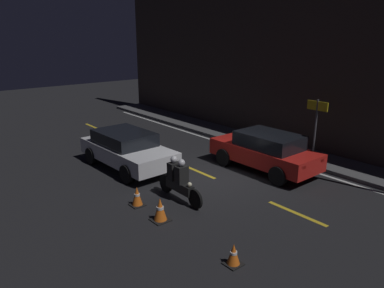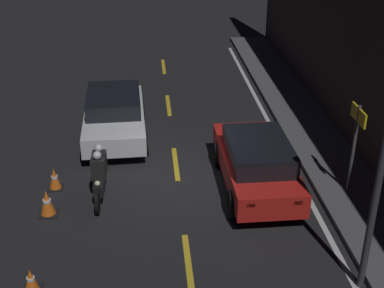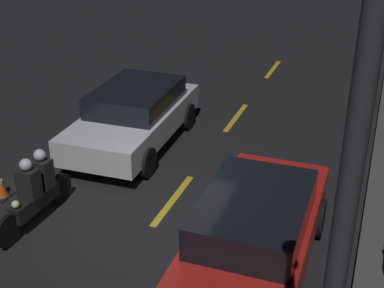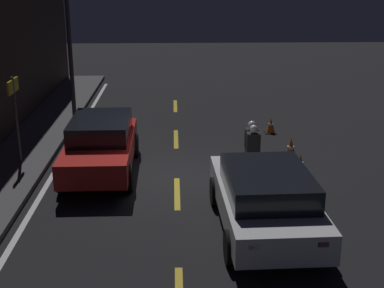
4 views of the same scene
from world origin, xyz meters
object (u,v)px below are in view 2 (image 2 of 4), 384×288
(sedan_white, at_px, (114,114))
(traffic_cone_far, at_px, (31,280))
(traffic_cone_near, at_px, (55,179))
(taxi_red, at_px, (256,162))
(motorcycle, at_px, (100,174))
(traffic_cone_mid, at_px, (47,203))
(shop_sign, at_px, (356,132))

(sedan_white, height_order, traffic_cone_far, sedan_white)
(traffic_cone_near, distance_m, traffic_cone_far, 4.00)
(taxi_red, height_order, traffic_cone_far, taxi_red)
(sedan_white, bearing_deg, motorcycle, -5.61)
(taxi_red, relative_size, traffic_cone_mid, 6.29)
(motorcycle, bearing_deg, traffic_cone_mid, -56.42)
(traffic_cone_near, relative_size, traffic_cone_mid, 0.90)
(traffic_cone_mid, height_order, traffic_cone_far, traffic_cone_mid)
(traffic_cone_near, xyz_separation_m, traffic_cone_mid, (1.23, -0.00, 0.03))
(sedan_white, height_order, traffic_cone_mid, sedan_white)
(sedan_white, xyz_separation_m, traffic_cone_mid, (4.39, -1.49, -0.44))
(traffic_cone_mid, height_order, shop_sign, shop_sign)
(shop_sign, bearing_deg, traffic_cone_far, -68.59)
(traffic_cone_far, xyz_separation_m, shop_sign, (-2.99, 7.62, 1.58))
(taxi_red, xyz_separation_m, traffic_cone_mid, (0.77, -5.36, -0.47))
(traffic_cone_mid, xyz_separation_m, shop_sign, (-0.22, 7.71, 1.50))
(taxi_red, xyz_separation_m, shop_sign, (0.55, 2.35, 1.03))
(taxi_red, distance_m, traffic_cone_mid, 5.44)
(motorcycle, bearing_deg, traffic_cone_near, -108.24)
(traffic_cone_near, distance_m, shop_sign, 7.92)
(taxi_red, distance_m, traffic_cone_near, 5.40)
(shop_sign, bearing_deg, motorcycle, -95.02)
(taxi_red, distance_m, motorcycle, 4.11)
(traffic_cone_far, bearing_deg, taxi_red, 123.86)
(taxi_red, xyz_separation_m, traffic_cone_near, (-0.46, -5.35, -0.50))
(taxi_red, relative_size, traffic_cone_far, 8.10)
(sedan_white, xyz_separation_m, motorcycle, (3.60, -0.24, -0.12))
(taxi_red, distance_m, shop_sign, 2.63)
(traffic_cone_mid, distance_m, shop_sign, 7.86)
(traffic_cone_mid, bearing_deg, motorcycle, 122.30)
(traffic_cone_mid, bearing_deg, sedan_white, 161.26)
(taxi_red, xyz_separation_m, traffic_cone_far, (3.53, -5.27, -0.55))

